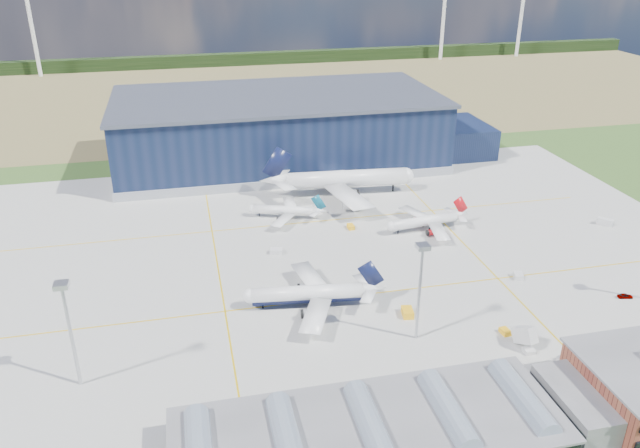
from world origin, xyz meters
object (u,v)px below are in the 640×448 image
at_px(gse_tug_a, 407,312).
at_px(gse_tug_c, 351,227).
at_px(light_mast_center, 421,277).
at_px(gse_van_c, 568,361).
at_px(airliner_navy, 308,286).
at_px(light_mast_west, 68,318).
at_px(airliner_widebody, 346,170).
at_px(gse_cart_b, 276,251).
at_px(airstair, 524,339).
at_px(hangar, 285,132).
at_px(car_a, 625,296).
at_px(gse_van_b, 605,222).
at_px(gse_cart_a, 518,276).
at_px(gse_tug_b, 505,332).
at_px(gse_van_a, 577,359).
at_px(airliner_regional, 284,206).
at_px(airliner_red, 425,216).

bearing_deg(gse_tug_a, gse_tug_c, 99.78).
distance_m(light_mast_center, gse_van_c, 34.46).
xyz_separation_m(airliner_navy, gse_tug_c, (21.52, 39.64, -4.94)).
height_order(light_mast_west, airliner_widebody, light_mast_west).
xyz_separation_m(light_mast_west, gse_cart_b, (46.50, 46.58, -14.72)).
xyz_separation_m(light_mast_west, light_mast_center, (70.00, 0.00, 0.00)).
bearing_deg(airstair, hangar, 89.10).
relative_size(airstair, car_a, 1.52).
bearing_deg(light_mast_west, airliner_navy, 19.99).
bearing_deg(gse_van_b, gse_cart_b, 135.56).
height_order(gse_cart_a, gse_van_b, gse_van_b).
bearing_deg(gse_tug_a, gse_tug_b, -22.94).
bearing_deg(gse_cart_b, gse_van_a, -124.36).
bearing_deg(airliner_regional, gse_van_b, -176.42).
xyz_separation_m(gse_cart_a, car_a, (20.56, -14.61, -0.09)).
bearing_deg(light_mast_center, airliner_navy, 138.73).
bearing_deg(airliner_widebody, car_a, -53.82).
bearing_deg(airstair, airliner_red, 76.15).
xyz_separation_m(hangar, airstair, (28.60, -132.70, -9.85)).
height_order(gse_tug_b, gse_van_a, gse_van_a).
relative_size(airliner_regional, gse_tug_c, 8.63).
distance_m(light_mast_west, airliner_widebody, 114.71).
xyz_separation_m(gse_van_c, airstair, (-5.59, 8.11, 0.57)).
distance_m(airliner_red, car_a, 58.33).
distance_m(light_mast_west, gse_cart_a, 107.86).
distance_m(gse_tug_a, gse_tug_b, 22.01).
height_order(light_mast_west, gse_van_a, light_mast_west).
height_order(airliner_widebody, gse_cart_b, airliner_widebody).
bearing_deg(gse_cart_a, airstair, -98.78).
xyz_separation_m(gse_van_b, gse_van_c, (-50.45, -58.89, 0.16)).
height_order(airliner_widebody, gse_van_b, airliner_widebody).
bearing_deg(airliner_regional, airliner_red, 175.04).
distance_m(airliner_regional, gse_van_c, 96.76).
relative_size(light_mast_west, gse_van_c, 4.64).
xyz_separation_m(light_mast_center, gse_van_b, (77.44, 42.89, -14.40)).
height_order(light_mast_center, gse_cart_b, light_mast_center).
height_order(airliner_regional, gse_tug_c, airliner_regional).
relative_size(light_mast_west, gse_van_a, 4.44).
distance_m(light_mast_west, gse_van_a, 101.31).
bearing_deg(airliner_widebody, airliner_navy, -107.23).
relative_size(gse_tug_b, gse_van_b, 0.59).
bearing_deg(gse_tug_c, gse_cart_a, -50.09).
bearing_deg(gse_cart_b, gse_tug_a, -131.07).
bearing_deg(gse_van_c, light_mast_center, 41.35).
distance_m(airliner_navy, airliner_regional, 52.12).
xyz_separation_m(airliner_widebody, gse_cart_b, (-30.24, -38.42, -7.92)).
relative_size(gse_tug_c, airstair, 0.52).
height_order(airliner_navy, airstair, airliner_navy).
height_order(light_mast_west, car_a, light_mast_west).
bearing_deg(light_mast_west, car_a, 2.00).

